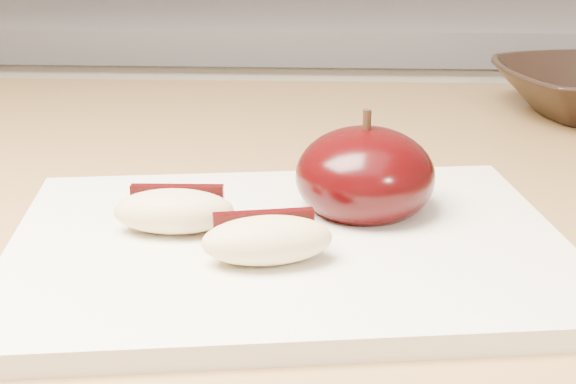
{
  "coord_description": "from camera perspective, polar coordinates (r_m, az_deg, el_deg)",
  "views": [
    {
      "loc": [
        0.1,
        0.0,
        1.08
      ],
      "look_at": [
        0.08,
        0.39,
        0.94
      ],
      "focal_mm": 50.0,
      "sensor_mm": 36.0,
      "label": 1
    }
  ],
  "objects": [
    {
      "name": "back_cabinet",
      "position": [
        1.35,
        -1.77,
        -6.59
      ],
      "size": [
        2.4,
        0.62,
        0.94
      ],
      "color": "silver",
      "rests_on": "ground"
    },
    {
      "name": "apple_wedge_b",
      "position": [
        0.39,
        -1.51,
        -3.37
      ],
      "size": [
        0.07,
        0.04,
        0.02
      ],
      "rotation": [
        0.0,
        0.0,
        0.2
      ],
      "color": "#D0B984",
      "rests_on": "cutting_board"
    },
    {
      "name": "apple_half",
      "position": [
        0.46,
        5.49,
        1.16
      ],
      "size": [
        0.1,
        0.1,
        0.07
      ],
      "rotation": [
        0.0,
        0.0,
        0.33
      ],
      "color": "black",
      "rests_on": "cutting_board"
    },
    {
      "name": "cutting_board",
      "position": [
        0.43,
        -0.0,
        -3.89
      ],
      "size": [
        0.32,
        0.25,
        0.01
      ],
      "primitive_type": "cube",
      "rotation": [
        0.0,
        0.0,
        0.13
      ],
      "color": "silver",
      "rests_on": "island_counter"
    },
    {
      "name": "apple_wedge_a",
      "position": [
        0.43,
        -8.09,
        -1.3
      ],
      "size": [
        0.07,
        0.03,
        0.02
      ],
      "rotation": [
        0.0,
        0.0,
        0.03
      ],
      "color": "#D0B984",
      "rests_on": "cutting_board"
    }
  ]
}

